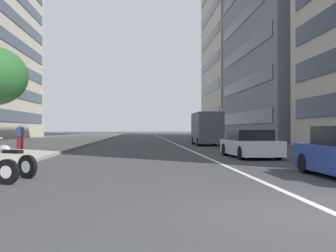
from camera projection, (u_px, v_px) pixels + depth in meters
sidewalk_right_plaza at (26, 144)px, 35.84m from camera, size 160.00×10.87×0.15m
lane_centre_stripe at (173, 143)px, 41.64m from camera, size 110.00×0.16×0.01m
motorcycle_nearest_camera at (8, 162)px, 11.97m from camera, size 1.32×1.90×1.10m
car_following_behind at (250, 144)px, 20.10m from camera, size 4.65×2.05×1.32m
delivery_van_ahead at (207, 128)px, 35.11m from camera, size 5.11×2.08×2.71m
pedestrian_on_plaza at (20, 136)px, 25.50m from camera, size 0.48×0.42×1.52m
office_tower_near_left at (322, 4)px, 52.57m from camera, size 25.97×20.07×33.88m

